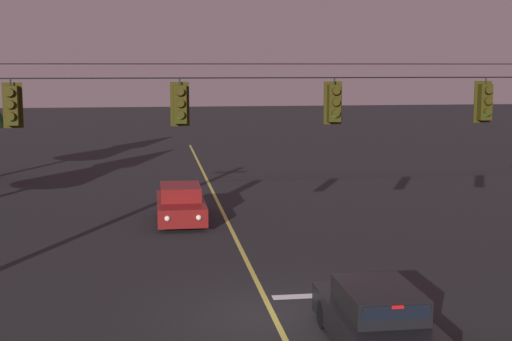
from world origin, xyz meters
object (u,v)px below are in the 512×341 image
Objects in this scene: traffic_light_centre at (334,103)px; car_oncoming_lead at (181,204)px; traffic_light_leftmost at (11,105)px; traffic_light_left_inner at (180,104)px; traffic_light_right_inner at (485,102)px; car_waiting_near_lane at (377,319)px.

traffic_light_centre is 0.28× the size of car_oncoming_lead.
traffic_light_leftmost and traffic_light_left_inner have the same top height.
traffic_light_left_inner is 10.13m from car_oncoming_lead.
traffic_light_leftmost and traffic_light_centre have the same top height.
traffic_light_left_inner and traffic_light_right_inner have the same top height.
traffic_light_centre and traffic_light_right_inner have the same top height.
traffic_light_centre is 1.00× the size of traffic_light_right_inner.
traffic_light_left_inner is at bearing 180.00° from traffic_light_right_inner.
traffic_light_leftmost is at bearing 180.00° from traffic_light_left_inner.
car_waiting_near_lane is at bearing -134.91° from traffic_light_right_inner.
traffic_light_leftmost is 8.08m from traffic_light_centre.
traffic_light_leftmost and traffic_light_right_inner have the same top height.
car_waiting_near_lane is (-0.10, -4.26, -4.32)m from traffic_light_centre.
car_oncoming_lead is at bearing 130.48° from traffic_light_right_inner.
traffic_light_leftmost is 1.00× the size of traffic_light_left_inner.
car_oncoming_lead is at bearing 64.31° from traffic_light_leftmost.
traffic_light_left_inner is 1.00× the size of traffic_light_right_inner.
traffic_light_right_inner is at bearing 0.00° from traffic_light_centre.
car_oncoming_lead is (0.31, 9.16, -4.32)m from traffic_light_left_inner.
car_oncoming_lead is (4.41, 9.16, -4.32)m from traffic_light_leftmost.
car_oncoming_lead is (-3.67, 9.16, -4.32)m from traffic_light_centre.
traffic_light_leftmost is at bearing 151.91° from car_waiting_near_lane.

